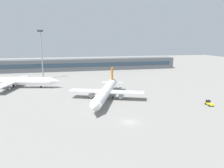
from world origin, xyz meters
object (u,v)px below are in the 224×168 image
airplane_mid (15,81)px  baggage_tug_yellow (209,103)px  floodlight_tower_west (41,51)px  airplane_near (106,92)px

airplane_mid → baggage_tug_yellow: size_ratio=12.13×
baggage_tug_yellow → floodlight_tower_west: bearing=133.1°
airplane_mid → baggage_tug_yellow: (76.40, -46.25, -2.64)m
airplane_near → floodlight_tower_west: floodlight_tower_west is taller
airplane_mid → floodlight_tower_west: 29.13m
airplane_near → airplane_mid: (-40.47, 30.78, 0.11)m
airplane_near → airplane_mid: size_ratio=0.94×
airplane_mid → baggage_tug_yellow: 89.35m
airplane_near → baggage_tug_yellow: bearing=-23.3°
floodlight_tower_west → airplane_near: bearing=-61.6°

